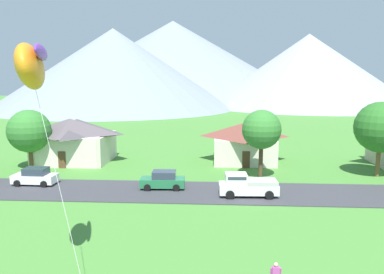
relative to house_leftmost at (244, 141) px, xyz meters
The scene contains 14 objects.
road_strip 14.42m from the house_leftmost, 104.12° to the right, with size 160.00×6.91×0.08m, color #38383D.
mountain_far_east_ridge 99.15m from the house_leftmost, 72.87° to the left, with size 73.63×73.63×25.47m, color #8E939E.
mountain_east_ridge 89.50m from the house_leftmost, 115.07° to the left, with size 79.86×79.86×26.22m, color gray.
mountain_far_west_ridge 133.20m from the house_leftmost, 100.18° to the left, with size 124.84×124.84×35.23m, color gray.
house_leftmost is the anchor object (origin of this frame).
house_right_center 21.57m from the house_leftmost, behind, with size 8.93×6.54×5.52m.
house_rightmost 20.86m from the house_leftmost, behind, with size 8.45×7.88×5.39m.
tree_near_left 8.82m from the house_leftmost, 82.02° to the right, with size 4.08×4.08×7.25m.
tree_left_of_center 25.73m from the house_leftmost, 168.02° to the right, with size 4.96×4.96×6.85m.
tree_right_of_center 15.59m from the house_leftmost, 26.17° to the right, with size 5.38×5.38×8.03m.
parked_car_white_mid_west 24.66m from the house_leftmost, 149.91° to the right, with size 4.26×2.20×1.68m.
parked_car_green_mid_east 15.53m from the house_leftmost, 123.50° to the right, with size 4.28×2.23×1.68m.
pickup_truck_white_east_side 14.79m from the house_leftmost, 92.91° to the right, with size 5.28×2.48×1.99m.
kite_flyer_with_kite 33.60m from the house_leftmost, 112.39° to the right, with size 4.88×5.26×12.33m.
Camera 1 is at (-0.06, -8.62, 10.65)m, focal length 36.23 mm.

